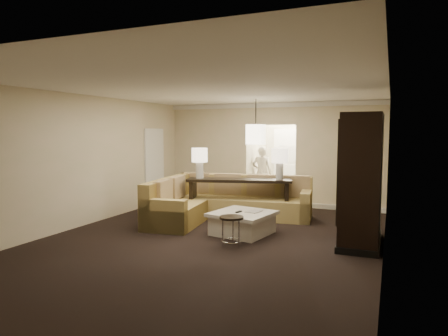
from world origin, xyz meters
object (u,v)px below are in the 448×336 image
at_px(armoire, 361,182).
at_px(person, 262,170).
at_px(sectional_sofa, 221,202).
at_px(coffee_table, 242,223).
at_px(console_table, 239,195).
at_px(drink_table, 232,225).

height_order(armoire, person, armoire).
bearing_deg(sectional_sofa, coffee_table, -56.77).
bearing_deg(armoire, sectional_sofa, 163.53).
bearing_deg(console_table, armoire, -37.91).
bearing_deg(person, armoire, 119.02).
xyz_separation_m(drink_table, person, (-0.97, 4.86, 0.50)).
relative_size(coffee_table, person, 0.73).
bearing_deg(console_table, sectional_sofa, -167.31).
relative_size(console_table, drink_table, 4.61).
height_order(drink_table, person, person).
relative_size(coffee_table, drink_table, 2.40).
distance_m(coffee_table, drink_table, 0.90).
relative_size(sectional_sofa, drink_table, 6.37).
xyz_separation_m(console_table, person, (-0.28, 2.67, 0.33)).
distance_m(console_table, armoire, 3.03).
distance_m(console_table, drink_table, 2.29).
bearing_deg(person, drink_table, 91.66).
relative_size(drink_table, person, 0.30).
distance_m(sectional_sofa, coffee_table, 1.46).
bearing_deg(coffee_table, drink_table, -82.45).
bearing_deg(sectional_sofa, drink_table, -69.19).
bearing_deg(sectional_sofa, console_table, 20.95).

